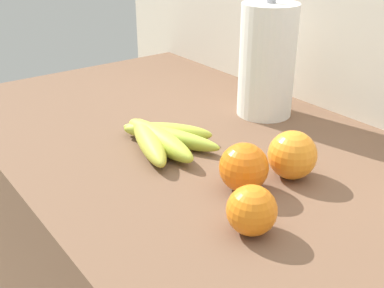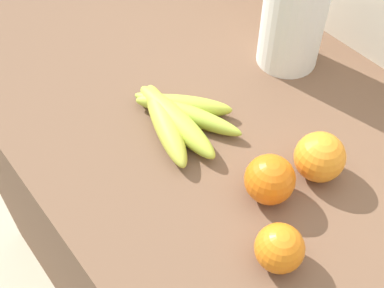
{
  "view_description": "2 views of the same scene",
  "coord_description": "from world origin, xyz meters",
  "px_view_note": "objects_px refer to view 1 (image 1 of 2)",
  "views": [
    {
      "loc": [
        0.45,
        -0.51,
        1.26
      ],
      "look_at": [
        -0.15,
        -0.06,
        0.91
      ],
      "focal_mm": 44.4,
      "sensor_mm": 36.0,
      "label": 1
    },
    {
      "loc": [
        0.26,
        -0.42,
        1.52
      ],
      "look_at": [
        -0.15,
        -0.11,
        0.92
      ],
      "focal_mm": 46.72,
      "sensor_mm": 36.0,
      "label": 2
    }
  ],
  "objects_px": {
    "orange_center": "(252,210)",
    "orange_back_left": "(292,155)",
    "banana_bunch": "(160,138)",
    "orange_front": "(244,167)",
    "paper_towel_roll": "(267,61)"
  },
  "relations": [
    {
      "from": "orange_front",
      "to": "paper_towel_roll",
      "type": "relative_size",
      "value": 0.29
    },
    {
      "from": "banana_bunch",
      "to": "orange_front",
      "type": "relative_size",
      "value": 2.72
    },
    {
      "from": "orange_front",
      "to": "orange_back_left",
      "type": "bearing_deg",
      "value": 79.24
    },
    {
      "from": "orange_back_left",
      "to": "paper_towel_roll",
      "type": "bearing_deg",
      "value": 144.47
    },
    {
      "from": "orange_center",
      "to": "orange_front",
      "type": "distance_m",
      "value": 0.12
    },
    {
      "from": "orange_front",
      "to": "orange_back_left",
      "type": "distance_m",
      "value": 0.09
    },
    {
      "from": "orange_center",
      "to": "orange_back_left",
      "type": "bearing_deg",
      "value": 114.76
    },
    {
      "from": "orange_center",
      "to": "orange_front",
      "type": "height_order",
      "value": "orange_front"
    },
    {
      "from": "banana_bunch",
      "to": "orange_center",
      "type": "relative_size",
      "value": 3.04
    },
    {
      "from": "orange_front",
      "to": "orange_center",
      "type": "bearing_deg",
      "value": -36.94
    },
    {
      "from": "orange_center",
      "to": "orange_front",
      "type": "relative_size",
      "value": 0.89
    },
    {
      "from": "orange_front",
      "to": "orange_back_left",
      "type": "height_order",
      "value": "orange_back_left"
    },
    {
      "from": "orange_back_left",
      "to": "paper_towel_roll",
      "type": "xyz_separation_m",
      "value": [
        -0.23,
        0.17,
        0.08
      ]
    },
    {
      "from": "orange_front",
      "to": "paper_towel_roll",
      "type": "distance_m",
      "value": 0.35
    },
    {
      "from": "banana_bunch",
      "to": "orange_front",
      "type": "height_order",
      "value": "orange_front"
    }
  ]
}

